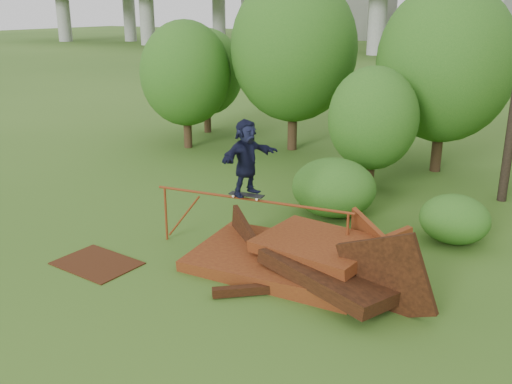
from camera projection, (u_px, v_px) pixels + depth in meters
The scene contains 13 objects.
ground at pixel (240, 297), 11.87m from camera, with size 240.00×240.00×0.00m, color #2D5116.
scrap_pile at pixel (304, 261), 12.70m from camera, with size 5.80×3.64×2.17m.
grind_rail at pixel (250, 209), 13.53m from camera, with size 4.99×0.71×1.44m.
skateboard at pixel (247, 195), 13.46m from camera, with size 0.87×0.33×0.09m.
skater at pixel (246, 157), 13.18m from camera, with size 1.66×0.53×1.80m, color black.
flat_plate at pixel (97, 263), 13.37m from camera, with size 1.87×1.34×0.03m, color #3C1C0C.
tree_0 at pixel (186, 74), 23.38m from camera, with size 3.73×3.73×5.26m.
tree_1 at pixel (294, 49), 22.71m from camera, with size 5.07×5.07×7.06m.
tree_2 at pixel (373, 119), 17.98m from camera, with size 2.85×2.85×4.02m.
tree_3 at pixel (446, 64), 19.70m from camera, with size 4.75×4.75×6.60m.
tree_6 at pixel (206, 72), 26.41m from camera, with size 3.45×3.45×4.82m.
shrub_left at pixel (334, 188), 16.22m from camera, with size 2.42×2.24×1.68m, color #174D14.
shrub_right at pixel (455, 219), 14.43m from camera, with size 1.76×1.62×1.25m, color #174D14.
Camera 1 is at (5.65, -8.97, 5.78)m, focal length 40.00 mm.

